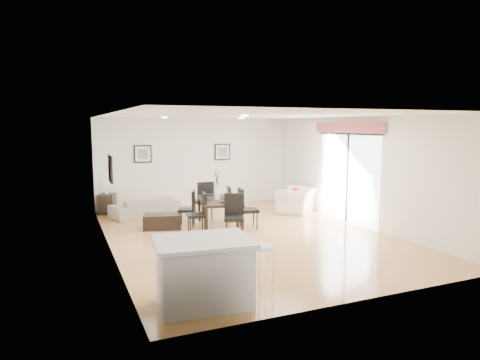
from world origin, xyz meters
name	(u,v)px	position (x,y,z in m)	size (l,w,h in m)	color
ground	(247,235)	(0.00, 0.00, 0.00)	(8.00, 8.00, 0.00)	tan
wall_back	(195,162)	(0.00, 4.00, 1.35)	(6.00, 0.04, 2.70)	white
wall_front	(364,207)	(0.00, -4.00, 1.35)	(6.00, 0.04, 2.70)	white
wall_left	(108,183)	(-3.00, 0.00, 1.35)	(0.04, 8.00, 2.70)	white
wall_right	(356,171)	(3.00, 0.00, 1.35)	(0.04, 8.00, 2.70)	white
ceiling	(247,115)	(0.00, 0.00, 2.70)	(6.00, 8.00, 0.02)	white
sofa	(145,206)	(-1.76, 2.97, 0.27)	(1.85, 0.72, 0.54)	gray
armchair	(297,200)	(2.34, 1.76, 0.35)	(1.08, 0.95, 0.70)	white
courtyard_plant_a	(454,210)	(5.42, -0.91, 0.34)	(0.61, 0.53, 0.67)	#355B27
courtyard_plant_b	(393,194)	(5.72, 1.63, 0.35)	(0.40, 0.40, 0.71)	#355B27
dining_table	(217,202)	(-0.36, 1.01, 0.62)	(1.13, 1.78, 0.69)	black
dining_chair_wnear	(200,211)	(-0.93, 0.59, 0.53)	(0.48, 0.48, 0.95)	black
dining_chair_wfar	(190,206)	(-0.94, 1.39, 0.49)	(0.52, 0.52, 0.88)	black
dining_chair_enear	(245,206)	(0.22, 0.61, 0.55)	(0.51, 0.51, 0.98)	black
dining_chair_efar	(233,202)	(0.22, 1.44, 0.51)	(0.49, 0.49, 0.92)	black
dining_chair_head	(234,213)	(-0.32, -0.01, 0.54)	(0.57, 0.57, 0.97)	black
dining_chair_foot	(204,198)	(-0.35, 2.02, 0.56)	(0.46, 0.46, 1.01)	black
vase	(217,188)	(-0.36, 1.01, 0.97)	(0.89, 1.37, 0.69)	white
coffee_table	(162,221)	(-1.64, 1.36, 0.18)	(0.88, 0.53, 0.35)	black
side_table	(107,204)	(-2.69, 3.69, 0.28)	(0.43, 0.43, 0.57)	black
table_lamp	(106,185)	(-2.69, 3.69, 0.82)	(0.20, 0.20, 0.39)	white
cushion	(296,194)	(2.24, 1.66, 0.57)	(0.33, 0.10, 0.33)	#A81815
kitchen_island	(203,271)	(-2.10, -3.23, 0.47)	(1.41, 1.14, 0.93)	silver
bar_stool	(263,252)	(-1.18, -3.23, 0.63)	(0.34, 0.34, 0.74)	white
framed_print_back_left	(143,154)	(-1.60, 3.97, 1.65)	(0.52, 0.04, 0.52)	black
framed_print_back_right	(222,152)	(0.90, 3.97, 1.65)	(0.52, 0.04, 0.52)	black
framed_print_left_wall	(110,169)	(-2.97, -0.20, 1.65)	(0.04, 0.52, 0.52)	black
sliding_door	(348,158)	(2.96, 0.30, 1.66)	(0.12, 2.70, 2.57)	white
courtyard	(423,178)	(6.16, 0.87, 0.92)	(6.00, 6.00, 2.00)	gray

